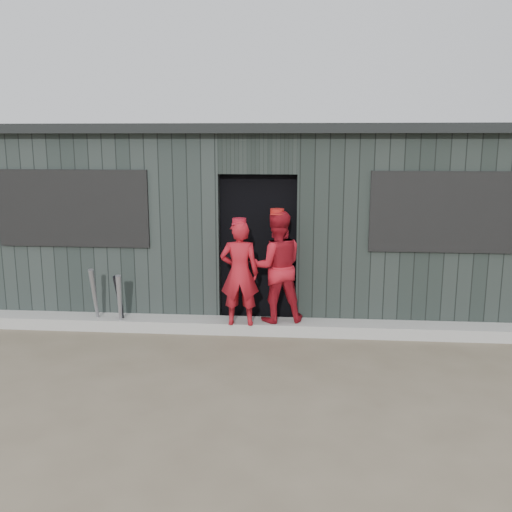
# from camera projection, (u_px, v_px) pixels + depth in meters

# --- Properties ---
(ground) EXTENTS (80.00, 80.00, 0.00)m
(ground) POSITION_uv_depth(u_px,v_px,m) (240.00, 393.00, 5.55)
(ground) COLOR brown
(ground) RESTS_ON ground
(curb) EXTENTS (8.00, 0.36, 0.15)m
(curb) POSITION_uv_depth(u_px,v_px,m) (256.00, 326.00, 7.31)
(curb) COLOR #9C9C97
(curb) RESTS_ON ground
(bat_left) EXTENTS (0.09, 0.30, 0.84)m
(bat_left) POSITION_uv_depth(u_px,v_px,m) (95.00, 299.00, 7.31)
(bat_left) COLOR gray
(bat_left) RESTS_ON ground
(bat_mid) EXTENTS (0.13, 0.26, 0.78)m
(bat_mid) POSITION_uv_depth(u_px,v_px,m) (120.00, 303.00, 7.22)
(bat_mid) COLOR gray
(bat_mid) RESTS_ON ground
(bat_right) EXTENTS (0.08, 0.29, 0.75)m
(bat_right) POSITION_uv_depth(u_px,v_px,m) (120.00, 302.00, 7.30)
(bat_right) COLOR black
(bat_right) RESTS_ON ground
(player_red_left) EXTENTS (0.49, 0.34, 1.32)m
(player_red_left) POSITION_uv_depth(u_px,v_px,m) (240.00, 273.00, 7.03)
(player_red_left) COLOR #A5141F
(player_red_left) RESTS_ON curb
(player_red_right) EXTENTS (0.78, 0.67, 1.41)m
(player_red_right) POSITION_uv_depth(u_px,v_px,m) (277.00, 267.00, 7.17)
(player_red_right) COLOR #A71421
(player_red_right) RESTS_ON curb
(player_grey_back) EXTENTS (0.59, 0.45, 1.09)m
(player_grey_back) POSITION_uv_depth(u_px,v_px,m) (272.00, 281.00, 7.71)
(player_grey_back) COLOR #B4B4B4
(player_grey_back) RESTS_ON ground
(dugout) EXTENTS (8.30, 3.30, 2.62)m
(dugout) POSITION_uv_depth(u_px,v_px,m) (265.00, 215.00, 8.71)
(dugout) COLOR black
(dugout) RESTS_ON ground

